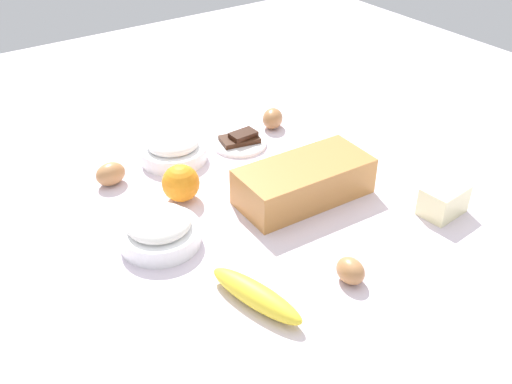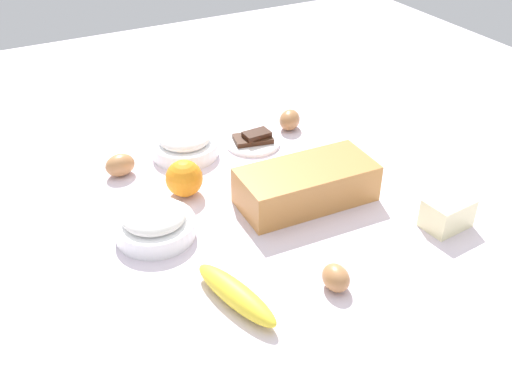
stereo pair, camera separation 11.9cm
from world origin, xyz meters
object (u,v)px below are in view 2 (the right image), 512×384
object	(u,v)px
loaf_pan	(306,184)
chocolate_plate	(253,141)
banana	(236,294)
egg_beside_bowl	(120,165)
egg_loose	(290,120)
orange_fruit	(184,178)
sugar_bowl	(185,144)
butter_block	(447,213)
egg_near_butter	(336,278)
flour_bowl	(155,223)

from	to	relation	value
loaf_pan	chocolate_plate	xyz separation A→B (m)	(0.02, 0.26, -0.03)
banana	egg_beside_bowl	bearing A→B (deg)	95.52
banana	egg_loose	bearing A→B (deg)	51.39
banana	orange_fruit	bearing A→B (deg)	81.73
orange_fruit	egg_loose	xyz separation A→B (m)	(0.35, 0.15, -0.01)
banana	loaf_pan	bearing A→B (deg)	37.75
sugar_bowl	banana	bearing A→B (deg)	-102.87
loaf_pan	egg_loose	bearing A→B (deg)	67.69
loaf_pan	egg_loose	xyz separation A→B (m)	(0.13, 0.29, -0.02)
egg_loose	sugar_bowl	bearing A→B (deg)	179.75
sugar_bowl	butter_block	xyz separation A→B (m)	(0.34, -0.50, 0.00)
sugar_bowl	egg_loose	distance (m)	0.28
chocolate_plate	banana	bearing A→B (deg)	-120.76
sugar_bowl	butter_block	size ratio (longest dim) A/B	1.71
loaf_pan	egg_near_butter	size ratio (longest dim) A/B	4.98
chocolate_plate	egg_near_butter	bearing A→B (deg)	-102.21
loaf_pan	egg_near_butter	world-z (taller)	loaf_pan
flour_bowl	egg_near_butter	world-z (taller)	flour_bowl
flour_bowl	egg_near_butter	xyz separation A→B (m)	(0.22, -0.28, -0.01)
egg_near_butter	egg_loose	size ratio (longest dim) A/B	0.89
orange_fruit	chocolate_plate	xyz separation A→B (m)	(0.23, 0.12, -0.03)
loaf_pan	banana	distance (m)	0.33
flour_bowl	butter_block	distance (m)	0.56
egg_beside_bowl	flour_bowl	bearing A→B (deg)	-91.83
loaf_pan	flour_bowl	world-z (taller)	loaf_pan
banana	orange_fruit	world-z (taller)	orange_fruit
egg_loose	chocolate_plate	bearing A→B (deg)	-165.88
loaf_pan	egg_near_butter	xyz separation A→B (m)	(-0.09, -0.25, -0.02)
banana	butter_block	distance (m)	0.46
sugar_bowl	egg_loose	size ratio (longest dim) A/B	2.39
flour_bowl	egg_beside_bowl	size ratio (longest dim) A/B	2.29
egg_near_butter	egg_beside_bowl	world-z (taller)	egg_beside_bowl
flour_bowl	banana	distance (m)	0.24
flour_bowl	banana	size ratio (longest dim) A/B	0.81
egg_near_butter	egg_beside_bowl	distance (m)	0.57
loaf_pan	egg_loose	world-z (taller)	loaf_pan
orange_fruit	egg_loose	distance (m)	0.38
loaf_pan	orange_fruit	size ratio (longest dim) A/B	3.64
sugar_bowl	egg_beside_bowl	bearing A→B (deg)	-174.57
orange_fruit	egg_beside_bowl	size ratio (longest dim) A/B	1.17
egg_beside_bowl	egg_loose	bearing A→B (deg)	1.81
egg_near_butter	chocolate_plate	size ratio (longest dim) A/B	0.44
flour_bowl	chocolate_plate	size ratio (longest dim) A/B	1.18
loaf_pan	orange_fruit	distance (m)	0.25
butter_block	egg_near_butter	bearing A→B (deg)	-171.07
flour_bowl	chocolate_plate	distance (m)	0.40
loaf_pan	egg_near_butter	distance (m)	0.27
egg_beside_bowl	egg_loose	xyz separation A→B (m)	(0.44, 0.01, 0.00)
flour_bowl	chocolate_plate	bearing A→B (deg)	34.71
egg_loose	flour_bowl	bearing A→B (deg)	-150.04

